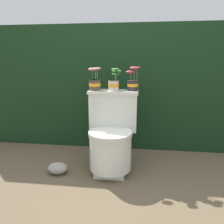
{
  "coord_description": "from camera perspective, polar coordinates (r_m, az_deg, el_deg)",
  "views": [
    {
      "loc": [
        0.19,
        -2.0,
        1.08
      ],
      "look_at": [
        -0.07,
        0.07,
        0.59
      ],
      "focal_mm": 35.0,
      "sensor_mm": 36.0,
      "label": 1
    }
  ],
  "objects": [
    {
      "name": "garden_stone",
      "position": [
        2.28,
        -13.99,
        -14.05
      ],
      "size": [
        0.2,
        0.16,
        0.11
      ],
      "color": "gray",
      "rests_on": "ground"
    },
    {
      "name": "potted_plant_midleft",
      "position": [
        2.19,
        0.55,
        7.73
      ],
      "size": [
        0.13,
        0.11,
        0.22
      ],
      "color": "beige",
      "rests_on": "toilet"
    },
    {
      "name": "potted_plant_left",
      "position": [
        2.24,
        -4.54,
        7.76
      ],
      "size": [
        0.14,
        0.12,
        0.23
      ],
      "color": "#47382D",
      "rests_on": "toilet"
    },
    {
      "name": "hedge_backdrop",
      "position": [
        3.05,
        3.66,
        6.93
      ],
      "size": [
        4.03,
        0.86,
        1.5
      ],
      "color": "black",
      "rests_on": "ground"
    },
    {
      "name": "ground_plane",
      "position": [
        2.28,
        1.63,
        -15.12
      ],
      "size": [
        12.0,
        12.0,
        0.0
      ],
      "primitive_type": "plane",
      "color": "brown"
    },
    {
      "name": "toilet",
      "position": [
        2.18,
        -0.1,
        -6.03
      ],
      "size": [
        0.5,
        0.56,
        0.79
      ],
      "color": "silver",
      "rests_on": "ground"
    },
    {
      "name": "potted_plant_middle",
      "position": [
        2.22,
        5.47,
        7.85
      ],
      "size": [
        0.14,
        0.11,
        0.24
      ],
      "color": "#262628",
      "rests_on": "toilet"
    }
  ]
}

